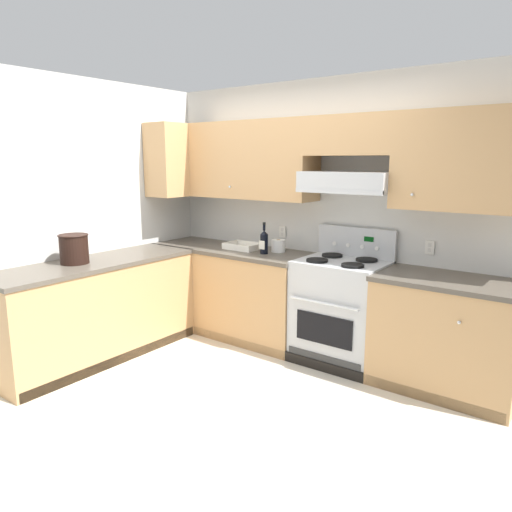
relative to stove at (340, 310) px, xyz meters
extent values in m
plane|color=beige|center=(-0.59, -1.25, -0.48)|extent=(7.04, 7.04, 0.00)
cube|color=silver|center=(-0.13, 0.37, 0.80)|extent=(4.68, 0.12, 2.55)
cube|color=tan|center=(-1.23, 0.13, 1.32)|extent=(1.67, 0.34, 0.76)
cube|color=tan|center=(0.98, 0.13, 1.32)|extent=(1.16, 0.34, 0.76)
cube|color=tan|center=(0.00, 0.13, 1.53)|extent=(0.80, 0.34, 0.34)
cube|color=#B7BABC|center=(0.00, 0.09, 1.14)|extent=(0.80, 0.46, 0.17)
cube|color=#B7BABC|center=(0.00, -0.13, 1.07)|extent=(0.80, 0.03, 0.04)
sphere|color=silver|center=(-1.23, -0.05, 1.06)|extent=(0.02, 0.02, 0.02)
sphere|color=silver|center=(0.60, -0.05, 1.06)|extent=(0.02, 0.02, 0.02)
cube|color=silver|center=(-0.83, 0.29, 0.60)|extent=(0.08, 0.01, 0.12)
cube|color=silver|center=(-0.83, 0.29, 0.62)|extent=(0.03, 0.00, 0.03)
cube|color=silver|center=(-0.83, 0.29, 0.58)|extent=(0.03, 0.00, 0.03)
cube|color=silver|center=(0.66, 0.29, 0.60)|extent=(0.08, 0.01, 0.12)
cube|color=silver|center=(0.66, 0.29, 0.62)|extent=(0.03, 0.00, 0.03)
cube|color=silver|center=(0.66, 0.29, 0.58)|extent=(0.03, 0.00, 0.03)
cube|color=silver|center=(-2.21, -1.15, 0.80)|extent=(0.12, 4.00, 2.55)
cube|color=tan|center=(-1.97, -0.05, 1.32)|extent=(0.34, 0.64, 0.76)
cube|color=tan|center=(-1.25, -0.01, -0.04)|extent=(1.73, 0.61, 0.87)
cube|color=#51493F|center=(-1.25, -0.01, 0.41)|extent=(1.76, 0.63, 0.04)
cube|color=tan|center=(0.92, -0.01, -0.04)|extent=(1.08, 0.61, 0.87)
cube|color=#51493F|center=(0.92, -0.01, 0.41)|extent=(1.10, 0.63, 0.04)
cube|color=black|center=(-0.33, -0.28, -0.43)|extent=(3.54, 0.06, 0.09)
sphere|color=silver|center=(-1.60, -0.33, 0.20)|extent=(0.03, 0.03, 0.03)
sphere|color=silver|center=(1.08, -0.33, 0.20)|extent=(0.03, 0.03, 0.03)
cube|color=tan|center=(-1.83, -1.26, -0.04)|extent=(0.61, 1.89, 0.87)
cube|color=#51493F|center=(-1.83, -1.26, 0.41)|extent=(0.63, 1.91, 0.04)
cube|color=black|center=(-1.56, -1.26, -0.43)|extent=(0.06, 1.85, 0.09)
cube|color=#B7BABC|center=(0.00, 0.00, -0.02)|extent=(0.76, 0.58, 0.91)
cube|color=black|center=(0.00, -0.30, -0.10)|extent=(0.53, 0.01, 0.26)
cylinder|color=silver|center=(0.00, -0.32, 0.14)|extent=(0.65, 0.02, 0.02)
cube|color=#333333|center=(0.00, -0.30, -0.38)|extent=(0.70, 0.01, 0.11)
cube|color=#B7BABC|center=(0.00, 0.00, 0.44)|extent=(0.76, 0.58, 0.02)
cube|color=#B7BABC|center=(0.00, 0.27, 0.58)|extent=(0.76, 0.04, 0.29)
cube|color=#053F0C|center=(0.13, 0.25, 0.63)|extent=(0.09, 0.01, 0.04)
cylinder|color=black|center=(-0.17, -0.14, 0.46)|extent=(0.19, 0.19, 0.02)
cylinder|color=black|center=(-0.17, -0.14, 0.45)|extent=(0.07, 0.07, 0.01)
cylinder|color=black|center=(0.17, -0.14, 0.46)|extent=(0.19, 0.19, 0.02)
cylinder|color=black|center=(0.17, -0.14, 0.45)|extent=(0.07, 0.07, 0.01)
cylinder|color=black|center=(-0.17, 0.14, 0.46)|extent=(0.19, 0.19, 0.02)
cylinder|color=black|center=(-0.17, 0.14, 0.45)|extent=(0.07, 0.07, 0.01)
cylinder|color=black|center=(0.17, 0.14, 0.46)|extent=(0.19, 0.19, 0.02)
cylinder|color=black|center=(0.17, 0.14, 0.45)|extent=(0.07, 0.07, 0.01)
cylinder|color=white|center=(-0.21, 0.25, 0.55)|extent=(0.04, 0.02, 0.04)
cylinder|color=white|center=(-0.07, 0.25, 0.55)|extent=(0.04, 0.02, 0.04)
cylinder|color=white|center=(0.07, 0.25, 0.55)|extent=(0.04, 0.02, 0.04)
cylinder|color=white|center=(0.21, 0.25, 0.55)|extent=(0.04, 0.02, 0.04)
cylinder|color=black|center=(-0.81, -0.06, 0.53)|extent=(0.08, 0.08, 0.19)
cone|color=black|center=(-0.81, -0.06, 0.64)|extent=(0.08, 0.08, 0.04)
cylinder|color=black|center=(-0.81, -0.06, 0.70)|extent=(0.03, 0.03, 0.08)
cylinder|color=black|center=(-0.81, -0.06, 0.73)|extent=(0.03, 0.03, 0.02)
cube|color=silver|center=(-0.81, -0.10, 0.52)|extent=(0.07, 0.00, 0.08)
cube|color=white|center=(-1.13, 0.02, 0.44)|extent=(0.28, 0.20, 0.02)
cube|color=white|center=(-1.13, -0.10, 0.46)|extent=(0.35, 0.01, 0.06)
cube|color=white|center=(-1.13, 0.14, 0.46)|extent=(0.35, 0.01, 0.06)
cube|color=white|center=(-1.30, 0.02, 0.46)|extent=(0.01, 0.22, 0.06)
cube|color=white|center=(-0.96, 0.02, 0.46)|extent=(0.01, 0.22, 0.06)
cylinder|color=black|center=(-1.88, -1.41, 0.56)|extent=(0.24, 0.24, 0.26)
torus|color=black|center=(-1.88, -1.41, 0.68)|extent=(0.26, 0.26, 0.01)
cylinder|color=white|center=(-0.75, 0.11, 0.49)|extent=(0.14, 0.14, 0.12)
cylinder|color=#9E7A51|center=(-0.75, 0.11, 0.55)|extent=(0.04, 0.04, 0.01)
camera|label=1|loc=(1.86, -3.76, 1.33)|focal=33.62mm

